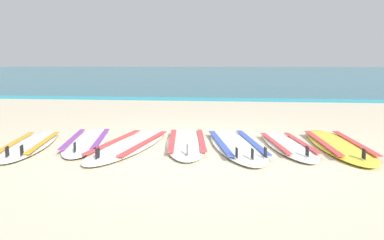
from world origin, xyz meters
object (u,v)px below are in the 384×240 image
surfboard_1 (87,141)px  surfboard_6 (338,145)px  surfboard_0 (29,145)px  surfboard_5 (288,145)px  surfboard_4 (236,145)px  surfboard_2 (130,144)px  surfboard_3 (187,142)px

surfboard_1 → surfboard_6: size_ratio=0.91×
surfboard_0 → surfboard_1: bearing=26.9°
surfboard_1 → surfboard_5: (2.71, 0.05, 0.00)m
surfboard_0 → surfboard_6: 4.06m
surfboard_0 → surfboard_4: same height
surfboard_0 → surfboard_1: (0.66, 0.33, -0.00)m
surfboard_6 → surfboard_0: bearing=-173.2°
surfboard_1 → surfboard_2: 0.67m
surfboard_3 → surfboard_6: 1.99m
surfboard_5 → surfboard_2: bearing=-174.4°
surfboard_2 → surfboard_5: (2.07, 0.20, 0.00)m
surfboard_5 → surfboard_4: bearing=-175.8°
surfboard_3 → surfboard_5: 1.34m
surfboard_1 → surfboard_2: size_ratio=0.89×
surfboard_2 → surfboard_4: 1.40m
surfboard_3 → surfboard_6: (1.99, 0.08, -0.00)m
surfboard_6 → surfboard_1: bearing=-177.5°
surfboard_0 → surfboard_2: bearing=7.8°
surfboard_3 → surfboard_5: (1.34, -0.02, 0.00)m
surfboard_1 → surfboard_3: same height
surfboard_3 → surfboard_1: bearing=-177.0°
surfboard_0 → surfboard_5: bearing=6.5°
surfboard_1 → surfboard_3: 1.38m
surfboard_4 → surfboard_6: (1.33, 0.15, -0.00)m
surfboard_1 → surfboard_3: (1.38, 0.07, -0.00)m
surfboard_2 → surfboard_5: bearing=5.6°
surfboard_1 → surfboard_2: (0.65, -0.15, -0.00)m
surfboard_3 → surfboard_5: bearing=-0.9°
surfboard_0 → surfboard_5: size_ratio=1.05×
surfboard_1 → surfboard_4: same height
surfboard_4 → surfboard_3: bearing=173.9°
surfboard_0 → surfboard_6: bearing=6.8°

